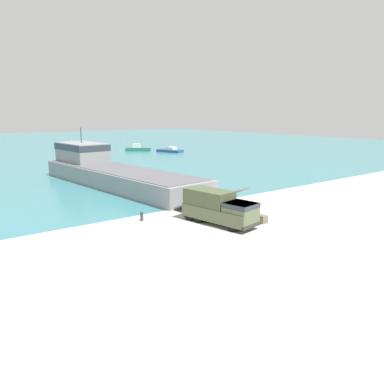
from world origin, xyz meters
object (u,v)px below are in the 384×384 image
(landing_craft, at_px, (110,170))
(military_truck, at_px, (218,207))
(soldier_on_ramp, at_px, (238,207))
(moored_boat_a, at_px, (138,149))
(mooring_bollard, at_px, (142,216))
(cargo_crate, at_px, (262,219))
(moored_boat_c, at_px, (170,150))

(landing_craft, relative_size, military_truck, 4.87)
(military_truck, xyz_separation_m, soldier_on_ramp, (2.91, 0.51, -0.51))
(moored_boat_a, distance_m, mooring_bollard, 67.53)
(landing_craft, relative_size, moored_boat_a, 5.70)
(cargo_crate, bearing_deg, soldier_on_ramp, 99.24)
(military_truck, distance_m, mooring_bollard, 7.26)
(military_truck, relative_size, soldier_on_ramp, 4.30)
(soldier_on_ramp, bearing_deg, moored_boat_a, -19.98)
(cargo_crate, bearing_deg, moored_boat_a, 70.47)
(moored_boat_a, distance_m, moored_boat_c, 9.28)
(soldier_on_ramp, height_order, moored_boat_c, soldier_on_ramp)
(military_truck, relative_size, moored_boat_a, 1.17)
(soldier_on_ramp, xyz_separation_m, cargo_crate, (0.45, -2.79, -0.66))
(soldier_on_ramp, bearing_deg, military_truck, 100.54)
(mooring_bollard, bearing_deg, moored_boat_c, 54.08)
(mooring_bollard, relative_size, cargo_crate, 1.02)
(landing_craft, distance_m, mooring_bollard, 20.52)
(soldier_on_ramp, height_order, cargo_crate, soldier_on_ramp)
(moored_boat_c, bearing_deg, cargo_crate, -136.48)
(landing_craft, relative_size, soldier_on_ramp, 20.95)
(landing_craft, distance_m, moored_boat_a, 47.71)
(landing_craft, height_order, moored_boat_a, landing_craft)
(military_truck, height_order, cargo_crate, military_truck)
(moored_boat_c, height_order, mooring_bollard, moored_boat_c)
(soldier_on_ramp, xyz_separation_m, moored_boat_a, (24.10, 63.86, -0.37))
(cargo_crate, bearing_deg, military_truck, 145.85)
(moored_boat_c, distance_m, cargo_crate, 65.81)
(cargo_crate, bearing_deg, moored_boat_c, 63.85)
(soldier_on_ramp, distance_m, mooring_bollard, 9.26)
(military_truck, relative_size, cargo_crate, 8.80)
(soldier_on_ramp, relative_size, moored_boat_a, 0.27)
(landing_craft, xyz_separation_m, cargo_crate, (2.72, -26.90, -1.54))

